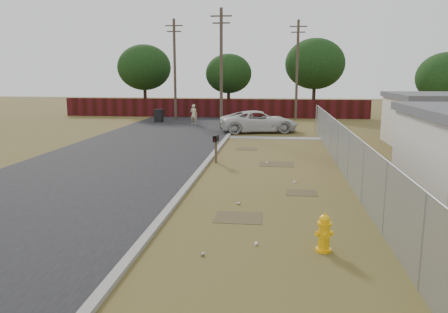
# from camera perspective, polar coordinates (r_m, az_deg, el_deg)

# --- Properties ---
(ground) EXTENTS (120.00, 120.00, 0.00)m
(ground) POSITION_cam_1_polar(r_m,az_deg,el_deg) (17.82, 5.90, -2.92)
(ground) COLOR brown
(ground) RESTS_ON ground
(street) EXTENTS (15.10, 60.00, 0.12)m
(street) POSITION_cam_1_polar(r_m,az_deg,el_deg) (26.66, -8.43, 1.61)
(street) COLOR black
(street) RESTS_ON ground
(chainlink_fence) EXTENTS (0.10, 27.06, 2.02)m
(chainlink_fence) POSITION_cam_1_polar(r_m,az_deg,el_deg) (18.88, 15.52, -0.02)
(chainlink_fence) COLOR #95989D
(chainlink_fence) RESTS_ON ground
(privacy_fence) EXTENTS (30.00, 0.12, 1.80)m
(privacy_fence) POSITION_cam_1_polar(r_m,az_deg,el_deg) (42.91, -1.48, 6.34)
(privacy_fence) COLOR #450E13
(privacy_fence) RESTS_ON ground
(utility_poles) EXTENTS (12.60, 8.24, 9.00)m
(utility_poles) POSITION_cam_1_polar(r_m,az_deg,el_deg) (38.19, 1.05, 11.49)
(utility_poles) COLOR brown
(utility_poles) RESTS_ON ground
(horizon_trees) EXTENTS (33.32, 31.94, 7.78)m
(horizon_trees) POSITION_cam_1_polar(r_m,az_deg,el_deg) (40.88, 7.90, 11.25)
(horizon_trees) COLOR #372418
(horizon_trees) RESTS_ON ground
(fire_hydrant) EXTENTS (0.46, 0.47, 0.96)m
(fire_hydrant) POSITION_cam_1_polar(r_m,az_deg,el_deg) (10.83, 12.95, -9.78)
(fire_hydrant) COLOR #FEB80D
(fire_hydrant) RESTS_ON ground
(mailbox) EXTENTS (0.25, 0.58, 1.34)m
(mailbox) POSITION_cam_1_polar(r_m,az_deg,el_deg) (20.79, -1.07, 2.06)
(mailbox) COLOR brown
(mailbox) RESTS_ON ground
(pickup_truck) EXTENTS (6.08, 3.86, 1.56)m
(pickup_truck) POSITION_cam_1_polar(r_m,az_deg,el_deg) (31.95, 4.59, 4.58)
(pickup_truck) COLOR silver
(pickup_truck) RESTS_ON ground
(pedestrian) EXTENTS (0.70, 0.54, 1.70)m
(pedestrian) POSITION_cam_1_polar(r_m,az_deg,el_deg) (36.79, -3.97, 5.50)
(pedestrian) COLOR beige
(pedestrian) RESTS_ON ground
(trash_bin) EXTENTS (0.76, 0.84, 1.13)m
(trash_bin) POSITION_cam_1_polar(r_m,az_deg,el_deg) (39.05, -8.50, 5.32)
(trash_bin) COLOR black
(trash_bin) RESTS_ON ground
(scattered_litter) EXTENTS (2.52, 11.12, 0.07)m
(scattered_litter) POSITION_cam_1_polar(r_m,az_deg,el_deg) (14.74, 4.37, -5.66)
(scattered_litter) COLOR white
(scattered_litter) RESTS_ON ground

